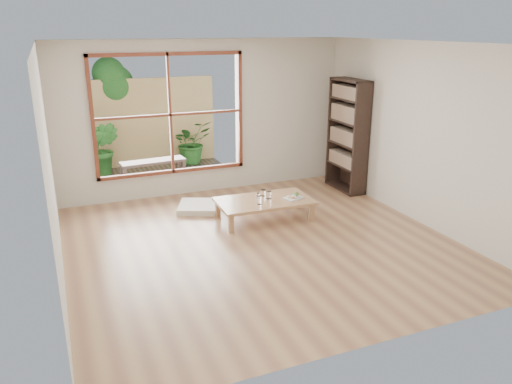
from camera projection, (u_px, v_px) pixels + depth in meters
ground at (260, 243)px, 6.76m from camera, size 5.00×5.00×0.00m
low_table at (264, 202)px, 7.51m from camera, size 1.43×0.83×0.31m
floor_cushion at (199, 207)px, 7.97m from camera, size 0.81×0.81×0.09m
bookshelf at (348, 136)px, 8.69m from camera, size 0.31×0.88×1.95m
glass_tall at (259, 200)px, 7.30m from camera, size 0.07×0.07×0.12m
glass_mid at (269, 195)px, 7.53m from camera, size 0.08×0.08×0.11m
glass_short at (263, 193)px, 7.65m from camera, size 0.08×0.08×0.10m
glass_small at (258, 195)px, 7.57m from camera, size 0.06×0.06×0.07m
food_tray at (294, 197)px, 7.56m from camera, size 0.32×0.27×0.09m
deck at (161, 177)px, 9.67m from camera, size 2.80×2.00×0.05m
garden_bench at (153, 163)px, 9.34m from camera, size 1.22×0.45×0.38m
bamboo_fence at (148, 123)px, 10.26m from camera, size 2.80×0.06×1.80m
shrub_right at (192, 142)px, 10.49m from camera, size 0.97×0.90×0.89m
shrub_left at (104, 149)px, 9.58m from camera, size 0.71×0.65×1.05m
garden_tree at (109, 87)px, 10.05m from camera, size 1.04×0.85×2.22m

